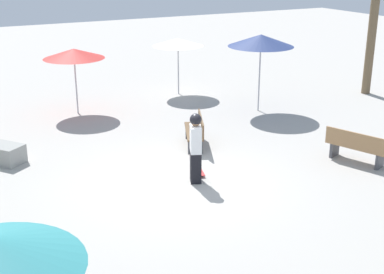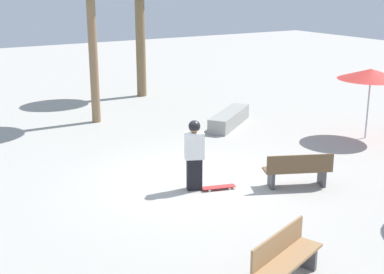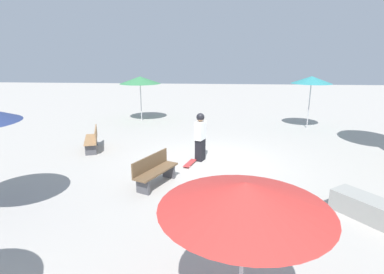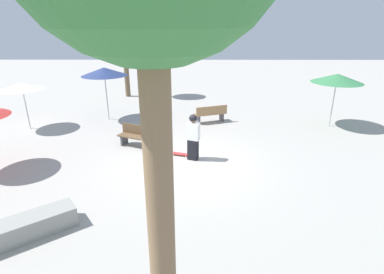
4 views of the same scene
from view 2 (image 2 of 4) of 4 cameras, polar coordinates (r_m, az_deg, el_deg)
The scene contains 7 objects.
ground_plane at distance 13.10m, azimuth 0.07°, elevation -4.83°, with size 60.00×60.00×0.00m, color #ADA8A0.
skater_main at distance 12.37m, azimuth 0.26°, elevation -1.68°, with size 0.51×0.40×1.68m.
skateboard at distance 12.66m, azimuth 2.86°, elevation -5.36°, with size 0.82×0.41×0.07m.
concrete_ledge at distance 18.13m, azimuth 4.01°, elevation 1.97°, with size 2.48×2.07×0.48m.
bench_near at distance 12.90m, azimuth 11.23°, elevation -3.50°, with size 1.64×1.05×0.85m.
bench_far at distance 8.98m, azimuth 9.90°, elevation -12.63°, with size 1.65×0.97×0.85m.
shade_umbrella_red at distance 17.13m, azimuth 18.56°, elevation 6.38°, with size 2.00×2.00×2.18m.
Camera 2 is at (6.32, 10.46, 4.75)m, focal length 50.00 mm.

